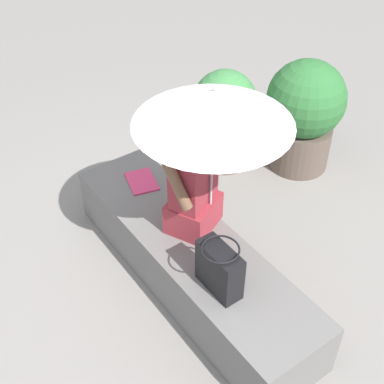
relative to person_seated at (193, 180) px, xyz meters
name	(u,v)px	position (x,y,z in m)	size (l,w,h in m)	color
ground_plane	(191,281)	(-0.11, 0.10, -0.80)	(14.00, 14.00, 0.00)	gray
stone_bench	(191,261)	(-0.11, 0.10, -0.60)	(2.16, 0.57, 0.42)	slate
person_seated	(193,180)	(0.00, 0.00, 0.00)	(0.40, 0.51, 0.90)	#992D38
parasol	(213,107)	(-0.09, -0.07, 0.55)	(0.96, 0.96, 1.08)	#B7B7BC
handbag_black	(219,269)	(-0.53, 0.20, -0.22)	(0.31, 0.23, 0.33)	black
magazine	(142,181)	(0.60, 0.04, -0.38)	(0.28, 0.20, 0.01)	#D83866
planter_near	(224,117)	(0.94, -1.01, -0.37)	(0.56, 0.56, 0.87)	brown
planter_far	(304,112)	(0.47, -1.51, -0.27)	(0.67, 0.67, 1.00)	brown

